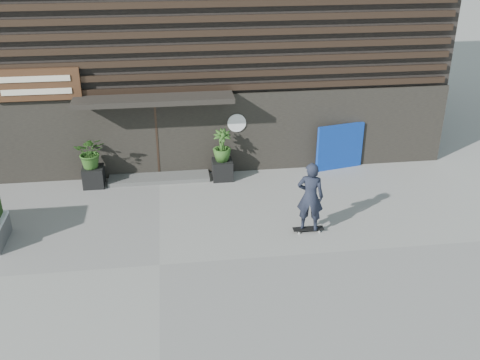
{
  "coord_description": "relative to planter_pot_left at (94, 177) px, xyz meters",
  "views": [
    {
      "loc": [
        0.45,
        -10.8,
        7.27
      ],
      "look_at": [
        2.12,
        1.95,
        1.1
      ],
      "focal_mm": 41.65,
      "sensor_mm": 36.0,
      "label": 1
    }
  ],
  "objects": [
    {
      "name": "skateboarder",
      "position": [
        5.64,
        -3.39,
        0.69
      ],
      "size": [
        0.78,
        0.62,
        1.9
      ],
      "color": "black",
      "rests_on": "ground"
    },
    {
      "name": "ground",
      "position": [
        1.9,
        -4.4,
        -0.3
      ],
      "size": [
        80.0,
        80.0,
        0.0
      ],
      "primitive_type": "plane",
      "color": "gray",
      "rests_on": "ground"
    },
    {
      "name": "building",
      "position": [
        1.9,
        5.56,
        3.69
      ],
      "size": [
        18.0,
        11.0,
        8.0
      ],
      "color": "black",
      "rests_on": "ground"
    },
    {
      "name": "entrance_step",
      "position": [
        1.9,
        0.2,
        -0.24
      ],
      "size": [
        3.0,
        0.8,
        0.12
      ],
      "primitive_type": "cube",
      "color": "#4D4D4A",
      "rests_on": "ground"
    },
    {
      "name": "planter_pot_right",
      "position": [
        3.8,
        0.0,
        0.0
      ],
      "size": [
        0.6,
        0.6,
        0.6
      ],
      "primitive_type": "cube",
      "color": "black",
      "rests_on": "ground"
    },
    {
      "name": "blue_tarp",
      "position": [
        7.51,
        0.3,
        0.42
      ],
      "size": [
        1.53,
        0.44,
        1.45
      ],
      "primitive_type": "cube",
      "rotation": [
        0.0,
        0.0,
        0.21
      ],
      "color": "#0B2F96",
      "rests_on": "ground"
    },
    {
      "name": "planter_pot_left",
      "position": [
        0.0,
        0.0,
        0.0
      ],
      "size": [
        0.6,
        0.6,
        0.6
      ],
      "primitive_type": "cube",
      "color": "black",
      "rests_on": "ground"
    },
    {
      "name": "bamboo_right",
      "position": [
        3.8,
        0.0,
        0.78
      ],
      "size": [
        0.54,
        0.54,
        0.96
      ],
      "primitive_type": "imported",
      "color": "#2D591E",
      "rests_on": "planter_pot_right"
    },
    {
      "name": "bamboo_left",
      "position": [
        0.0,
        0.0,
        0.78
      ],
      "size": [
        0.86,
        0.75,
        0.96
      ],
      "primitive_type": "imported",
      "color": "#2D591E",
      "rests_on": "planter_pot_left"
    }
  ]
}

